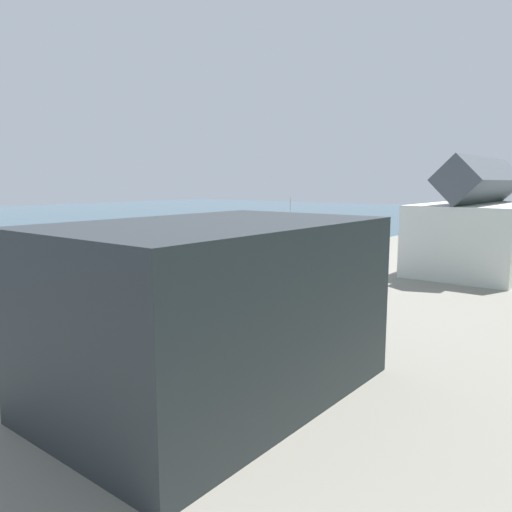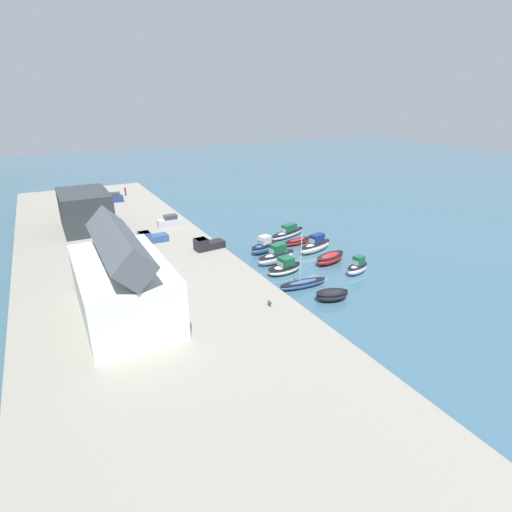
{
  "view_description": "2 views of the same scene",
  "coord_description": "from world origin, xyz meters",
  "px_view_note": "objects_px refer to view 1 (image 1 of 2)",
  "views": [
    {
      "loc": [
        44.42,
        41.72,
        9.63
      ],
      "look_at": [
        0.54,
        6.92,
        1.28
      ],
      "focal_mm": 35.0,
      "sensor_mm": 36.0,
      "label": 1
    },
    {
      "loc": [
        -44.92,
        35.07,
        23.52
      ],
      "look_at": [
        2.61,
        9.46,
        2.12
      ],
      "focal_mm": 28.0,
      "sensor_mm": 36.0,
      "label": 2
    }
  ],
  "objects_px": {
    "moored_boat_5": "(229,247)",
    "moored_boat_9": "(114,265)",
    "moored_boat_7": "(173,254)",
    "moored_boat_0": "(300,250)",
    "dog_on_quay": "(362,246)",
    "moored_boat_6": "(208,253)",
    "moored_boat_4": "(197,265)",
    "moored_boat_8": "(148,264)",
    "moored_boat_3": "(230,259)",
    "parked_car_1": "(130,295)",
    "moored_boat_1": "(287,256)",
    "pickup_truck_1": "(250,265)",
    "moored_boat_2": "(259,258)",
    "pickup_truck_0": "(261,289)"
  },
  "relations": [
    {
      "from": "moored_boat_5",
      "to": "moored_boat_9",
      "type": "distance_m",
      "value": 18.43
    },
    {
      "from": "moored_boat_7",
      "to": "moored_boat_9",
      "type": "distance_m",
      "value": 8.39
    },
    {
      "from": "moored_boat_0",
      "to": "moored_boat_9",
      "type": "bearing_deg",
      "value": -6.07
    },
    {
      "from": "dog_on_quay",
      "to": "moored_boat_6",
      "type": "bearing_deg",
      "value": -145.23
    },
    {
      "from": "moored_boat_0",
      "to": "moored_boat_4",
      "type": "relative_size",
      "value": 0.84
    },
    {
      "from": "moored_boat_0",
      "to": "moored_boat_8",
      "type": "bearing_deg",
      "value": -8.26
    },
    {
      "from": "moored_boat_0",
      "to": "moored_boat_8",
      "type": "relative_size",
      "value": 0.8
    },
    {
      "from": "moored_boat_8",
      "to": "moored_boat_3",
      "type": "bearing_deg",
      "value": 120.19
    },
    {
      "from": "moored_boat_4",
      "to": "parked_car_1",
      "type": "distance_m",
      "value": 19.76
    },
    {
      "from": "moored_boat_1",
      "to": "pickup_truck_1",
      "type": "height_order",
      "value": "moored_boat_1"
    },
    {
      "from": "moored_boat_7",
      "to": "moored_boat_9",
      "type": "xyz_separation_m",
      "value": [
        8.39,
        0.02,
        -0.25
      ]
    },
    {
      "from": "moored_boat_1",
      "to": "moored_boat_0",
      "type": "bearing_deg",
      "value": -162.66
    },
    {
      "from": "moored_boat_6",
      "to": "parked_car_1",
      "type": "bearing_deg",
      "value": 20.84
    },
    {
      "from": "moored_boat_0",
      "to": "dog_on_quay",
      "type": "distance_m",
      "value": 9.01
    },
    {
      "from": "moored_boat_1",
      "to": "dog_on_quay",
      "type": "bearing_deg",
      "value": 124.39
    },
    {
      "from": "moored_boat_4",
      "to": "dog_on_quay",
      "type": "height_order",
      "value": "moored_boat_4"
    },
    {
      "from": "moored_boat_0",
      "to": "moored_boat_6",
      "type": "bearing_deg",
      "value": -23.45
    },
    {
      "from": "parked_car_1",
      "to": "dog_on_quay",
      "type": "height_order",
      "value": "parked_car_1"
    },
    {
      "from": "moored_boat_0",
      "to": "parked_car_1",
      "type": "height_order",
      "value": "parked_car_1"
    },
    {
      "from": "moored_boat_1",
      "to": "moored_boat_2",
      "type": "xyz_separation_m",
      "value": [
        5.17,
        -0.35,
        0.32
      ]
    },
    {
      "from": "moored_boat_1",
      "to": "moored_boat_7",
      "type": "xyz_separation_m",
      "value": [
        10.11,
        -9.44,
        0.55
      ]
    },
    {
      "from": "moored_boat_5",
      "to": "dog_on_quay",
      "type": "xyz_separation_m",
      "value": [
        -4.65,
        17.25,
        0.93
      ]
    },
    {
      "from": "moored_boat_1",
      "to": "moored_boat_9",
      "type": "bearing_deg",
      "value": -22.92
    },
    {
      "from": "moored_boat_9",
      "to": "parked_car_1",
      "type": "relative_size",
      "value": 1.98
    },
    {
      "from": "moored_boat_7",
      "to": "parked_car_1",
      "type": "distance_m",
      "value": 27.35
    },
    {
      "from": "moored_boat_4",
      "to": "moored_boat_9",
      "type": "xyz_separation_m",
      "value": [
        4.73,
        -7.69,
        -0.19
      ]
    },
    {
      "from": "moored_boat_4",
      "to": "moored_boat_8",
      "type": "xyz_separation_m",
      "value": [
        0.69,
        -7.08,
        -0.51
      ]
    },
    {
      "from": "moored_boat_2",
      "to": "pickup_truck_0",
      "type": "distance_m",
      "value": 23.33
    },
    {
      "from": "moored_boat_0",
      "to": "moored_boat_2",
      "type": "relative_size",
      "value": 0.8
    },
    {
      "from": "pickup_truck_1",
      "to": "moored_boat_1",
      "type": "bearing_deg",
      "value": -161.23
    },
    {
      "from": "moored_boat_3",
      "to": "moored_boat_7",
      "type": "height_order",
      "value": "moored_boat_3"
    },
    {
      "from": "moored_boat_2",
      "to": "pickup_truck_0",
      "type": "relative_size",
      "value": 1.22
    },
    {
      "from": "moored_boat_3",
      "to": "parked_car_1",
      "type": "distance_m",
      "value": 23.69
    },
    {
      "from": "moored_boat_4",
      "to": "pickup_truck_1",
      "type": "distance_m",
      "value": 9.29
    },
    {
      "from": "moored_boat_1",
      "to": "pickup_truck_1",
      "type": "bearing_deg",
      "value": 28.32
    },
    {
      "from": "moored_boat_1",
      "to": "pickup_truck_0",
      "type": "height_order",
      "value": "moored_boat_1"
    },
    {
      "from": "moored_boat_1",
      "to": "moored_boat_6",
      "type": "xyz_separation_m",
      "value": [
        5.1,
        -8.5,
        0.24
      ]
    },
    {
      "from": "moored_boat_6",
      "to": "moored_boat_7",
      "type": "bearing_deg",
      "value": -24.19
    },
    {
      "from": "parked_car_1",
      "to": "dog_on_quay",
      "type": "relative_size",
      "value": 4.8
    },
    {
      "from": "moored_boat_5",
      "to": "moored_boat_0",
      "type": "bearing_deg",
      "value": 106.81
    },
    {
      "from": "moored_boat_9",
      "to": "pickup_truck_0",
      "type": "height_order",
      "value": "pickup_truck_0"
    },
    {
      "from": "moored_boat_5",
      "to": "moored_boat_8",
      "type": "bearing_deg",
      "value": -10.4
    },
    {
      "from": "moored_boat_6",
      "to": "moored_boat_7",
      "type": "height_order",
      "value": "moored_boat_7"
    },
    {
      "from": "pickup_truck_0",
      "to": "moored_boat_1",
      "type": "bearing_deg",
      "value": -149.27
    },
    {
      "from": "moored_boat_4",
      "to": "dog_on_quay",
      "type": "distance_m",
      "value": 20.7
    },
    {
      "from": "moored_boat_5",
      "to": "moored_boat_7",
      "type": "bearing_deg",
      "value": -12.95
    },
    {
      "from": "moored_boat_1",
      "to": "dog_on_quay",
      "type": "height_order",
      "value": "moored_boat_1"
    },
    {
      "from": "moored_boat_5",
      "to": "moored_boat_7",
      "type": "relative_size",
      "value": 0.62
    },
    {
      "from": "moored_boat_5",
      "to": "dog_on_quay",
      "type": "distance_m",
      "value": 17.89
    },
    {
      "from": "moored_boat_3",
      "to": "pickup_truck_0",
      "type": "bearing_deg",
      "value": 38.05
    }
  ]
}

